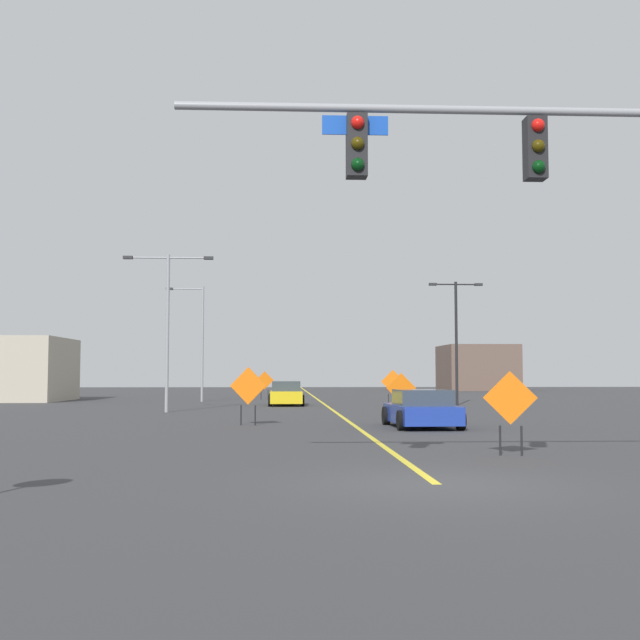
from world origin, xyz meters
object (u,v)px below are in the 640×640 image
car_blue_mid (422,410)px  traffic_signal_assembly (635,176)px  street_lamp_near_left (168,316)px  street_lamp_far_right (199,337)px  construction_sign_right_lane (510,402)px  construction_sign_median_far (401,391)px  construction_sign_left_shoulder (248,389)px  construction_sign_left_lane (265,382)px  construction_sign_median_near (393,383)px  street_lamp_mid_left (456,331)px  car_yellow_far (286,394)px

car_blue_mid → traffic_signal_assembly: bearing=-84.8°
street_lamp_near_left → street_lamp_far_right: 13.95m
street_lamp_near_left → construction_sign_right_lane: size_ratio=4.00×
construction_sign_right_lane → construction_sign_median_far: 13.38m
traffic_signal_assembly → car_blue_mid: traffic_signal_assembly is taller
street_lamp_near_left → construction_sign_left_shoulder: street_lamp_near_left is taller
construction_sign_left_lane → street_lamp_near_left: bearing=-103.0°
street_lamp_far_right → car_blue_mid: 27.09m
construction_sign_median_near → construction_sign_left_lane: construction_sign_median_near is taller
street_lamp_mid_left → car_yellow_far: bearing=177.0°
street_lamp_near_left → construction_sign_median_far: bearing=-33.9°
construction_sign_left_lane → construction_sign_right_lane: bearing=-80.7°
construction_sign_median_far → construction_sign_left_lane: construction_sign_left_lane is taller
street_lamp_mid_left → construction_sign_left_lane: (-11.14, 10.76, -2.98)m
construction_sign_median_far → traffic_signal_assembly: bearing=-85.9°
street_lamp_far_right → street_lamp_mid_left: 16.67m
street_lamp_far_right → construction_sign_median_near: bearing=-28.1°
construction_sign_median_far → car_blue_mid: 4.28m
construction_sign_right_lane → street_lamp_mid_left: bearing=79.8°
traffic_signal_assembly → car_yellow_far: traffic_signal_assembly is taller
construction_sign_right_lane → car_yellow_far: bearing=99.7°
construction_sign_left_lane → construction_sign_median_far: bearing=-76.8°
street_lamp_near_left → car_yellow_far: bearing=54.2°
street_lamp_near_left → construction_sign_left_shoulder: (4.20, -9.60, -3.21)m
car_blue_mid → street_lamp_far_right: bearing=111.9°
street_lamp_near_left → construction_sign_median_far: street_lamp_near_left is taller
construction_sign_median_near → construction_sign_left_shoulder: size_ratio=1.00×
street_lamp_near_left → street_lamp_mid_left: bearing=25.4°
street_lamp_mid_left → street_lamp_far_right: bearing=156.5°
construction_sign_right_lane → construction_sign_left_shoulder: 12.19m
construction_sign_median_near → construction_sign_left_lane: (-7.54, 10.35, -0.02)m
street_lamp_mid_left → construction_sign_median_far: size_ratio=3.87×
traffic_signal_assembly → car_yellow_far: bearing=100.0°
street_lamp_mid_left → construction_sign_median_far: (-5.31, -14.01, -3.08)m
construction_sign_right_lane → construction_sign_left_shoulder: construction_sign_left_shoulder is taller
traffic_signal_assembly → construction_sign_right_lane: size_ratio=6.54×
construction_sign_left_shoulder → car_blue_mid: size_ratio=0.49×
street_lamp_near_left → street_lamp_mid_left: size_ratio=1.05×
street_lamp_near_left → street_lamp_mid_left: (15.32, 7.29, -0.27)m
traffic_signal_assembly → construction_sign_right_lane: bearing=101.5°
car_blue_mid → street_lamp_mid_left: bearing=73.9°
traffic_signal_assembly → construction_sign_left_shoulder: bearing=115.4°
construction_sign_right_lane → construction_sign_median_far: construction_sign_right_lane is taller
street_lamp_mid_left → construction_sign_median_near: street_lamp_mid_left is taller
traffic_signal_assembly → construction_sign_left_shoulder: size_ratio=5.97×
construction_sign_median_far → construction_sign_right_lane: bearing=-88.4°
construction_sign_median_near → construction_sign_left_lane: bearing=126.1°
street_lamp_near_left → construction_sign_left_shoulder: 10.96m
construction_sign_left_lane → car_yellow_far: 10.36m
construction_sign_right_lane → car_blue_mid: size_ratio=0.45×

